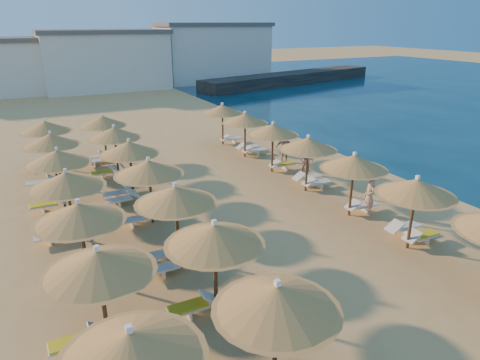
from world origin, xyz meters
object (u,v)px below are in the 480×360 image
parasol_row_west (193,214)px  beachgoer_a (370,196)px  beachgoer_c (284,148)px  parasol_row_east (382,175)px  beachgoer_b (306,160)px  jetty (292,78)px

parasol_row_west → beachgoer_a: parasol_row_west is taller
parasol_row_west → beachgoer_c: parasol_row_west is taller
parasol_row_east → parasol_row_west: 8.09m
beachgoer_b → parasol_row_west: bearing=-88.8°
parasol_row_east → parasol_row_west: size_ratio=1.00×
jetty → beachgoer_c: (-20.55, -29.87, 0.15)m
jetty → beachgoer_b: 38.56m
parasol_row_west → beachgoer_c: size_ratio=18.39×
jetty → beachgoer_c: bearing=-137.9°
beachgoer_a → beachgoer_b: 5.56m
parasol_row_east → beachgoer_b: (1.40, 6.99, -1.59)m
beachgoer_c → beachgoer_a: beachgoer_c is taller
beachgoer_a → parasol_row_west: bearing=-69.0°
parasol_row_west → beachgoer_a: (9.01, 1.46, -1.61)m
parasol_row_west → parasol_row_east: bearing=0.0°
beachgoer_a → beachgoer_b: beachgoer_b is taller
beachgoer_c → beachgoer_a: bearing=-63.0°
jetty → parasol_row_west: size_ratio=0.91×
beachgoer_a → beachgoer_c: bearing=-173.2°
jetty → parasol_row_east: bearing=-132.7°
beachgoer_c → beachgoer_b: 2.63m
parasol_row_east → beachgoer_b: parasol_row_east is taller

